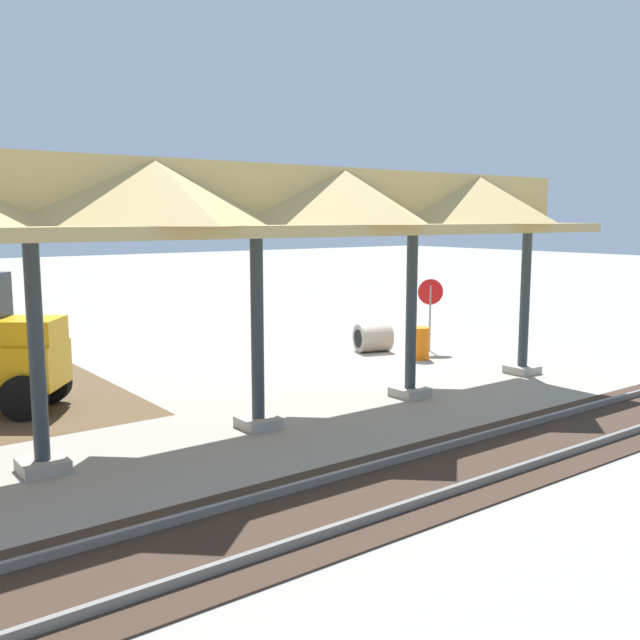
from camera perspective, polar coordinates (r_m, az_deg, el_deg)
ground_plane at (r=20.12m, az=3.30°, el=-3.09°), size 120.00×120.00×0.00m
platform_canopy at (r=13.07m, az=-5.16°, el=9.24°), size 16.97×3.20×4.90m
rail_tracks at (r=15.21m, az=22.65°, el=-7.30°), size 60.00×2.58×0.15m
stop_sign at (r=21.31m, az=8.82°, el=1.63°), size 0.67×0.41×2.14m
concrete_pipe at (r=21.10m, az=4.26°, el=-1.41°), size 1.17×1.08×0.84m
traffic_barrel at (r=20.13m, az=7.95°, el=-1.85°), size 0.56×0.56×0.90m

